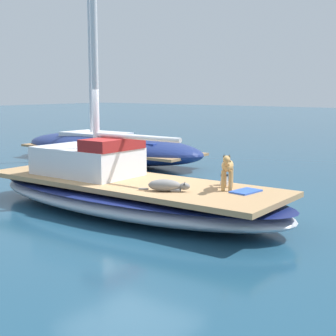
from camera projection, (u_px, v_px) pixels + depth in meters
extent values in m
plane|color=navy|center=(129.00, 212.00, 10.36)|extent=(120.00, 120.00, 0.00)
ellipsoid|color=#B2B7C1|center=(129.00, 198.00, 10.32)|extent=(2.60, 7.23, 0.56)
ellipsoid|color=navy|center=(129.00, 190.00, 10.29)|extent=(2.61, 7.27, 0.08)
cube|color=tan|center=(129.00, 183.00, 10.27)|extent=(2.14, 6.65, 0.10)
cylinder|color=silver|center=(136.00, 137.00, 9.99)|extent=(0.10, 2.20, 0.10)
cube|color=silver|center=(87.00, 161.00, 10.92)|extent=(1.43, 2.22, 0.60)
cube|color=maroon|center=(113.00, 144.00, 10.39)|extent=(1.34, 0.72, 0.24)
ellipsoid|color=tan|center=(228.00, 165.00, 9.29)|extent=(0.56, 0.43, 0.22)
cylinder|color=tan|center=(230.00, 181.00, 9.14)|extent=(0.07, 0.07, 0.38)
cylinder|color=tan|center=(223.00, 181.00, 9.17)|extent=(0.07, 0.07, 0.38)
cylinder|color=tan|center=(231.00, 177.00, 9.50)|extent=(0.07, 0.07, 0.38)
cylinder|color=tan|center=(224.00, 177.00, 9.52)|extent=(0.07, 0.07, 0.38)
cylinder|color=tan|center=(227.00, 161.00, 9.05)|extent=(0.22, 0.18, 0.19)
ellipsoid|color=tan|center=(227.00, 159.00, 8.92)|extent=(0.26, 0.22, 0.13)
cone|color=#45331C|center=(229.00, 156.00, 8.91)|extent=(0.05, 0.05, 0.06)
cone|color=#45331C|center=(224.00, 156.00, 8.92)|extent=(0.05, 0.05, 0.06)
torus|color=black|center=(227.00, 161.00, 9.05)|extent=(0.17, 0.17, 0.10)
cylinder|color=tan|center=(229.00, 161.00, 9.64)|extent=(0.22, 0.14, 0.12)
ellipsoid|color=gray|center=(164.00, 185.00, 9.15)|extent=(0.52, 0.65, 0.22)
ellipsoid|color=gray|center=(185.00, 186.00, 9.10)|extent=(0.21, 0.24, 0.13)
cone|color=#2A2929|center=(185.00, 183.00, 9.14)|extent=(0.05, 0.05, 0.05)
cone|color=#2A2929|center=(184.00, 184.00, 9.05)|extent=(0.05, 0.05, 0.05)
cylinder|color=gray|center=(176.00, 189.00, 9.20)|extent=(0.14, 0.18, 0.06)
cylinder|color=gray|center=(175.00, 191.00, 9.08)|extent=(0.14, 0.18, 0.06)
cylinder|color=gray|center=(143.00, 189.00, 9.22)|extent=(0.12, 0.18, 0.04)
cylinder|color=#B7B7BC|center=(224.00, 183.00, 9.76)|extent=(0.16, 0.16, 0.08)
cylinder|color=#B7B7BC|center=(224.00, 178.00, 9.75)|extent=(0.13, 0.13, 0.10)
cylinder|color=black|center=(224.00, 175.00, 9.74)|extent=(0.15, 0.15, 0.03)
cube|color=blue|center=(246.00, 191.00, 9.08)|extent=(0.60, 0.43, 0.03)
ellipsoid|color=navy|center=(108.00, 148.00, 17.27)|extent=(2.54, 7.72, 1.01)
cube|color=#A37A51|center=(108.00, 149.00, 17.28)|extent=(2.03, 6.94, 0.08)
cube|color=silver|center=(96.00, 140.00, 17.58)|extent=(1.39, 2.32, 0.52)
cube|color=navy|center=(138.00, 146.00, 16.43)|extent=(1.26, 2.32, 0.36)
cylinder|color=silver|center=(90.00, 61.00, 17.27)|extent=(0.12, 0.12, 6.02)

